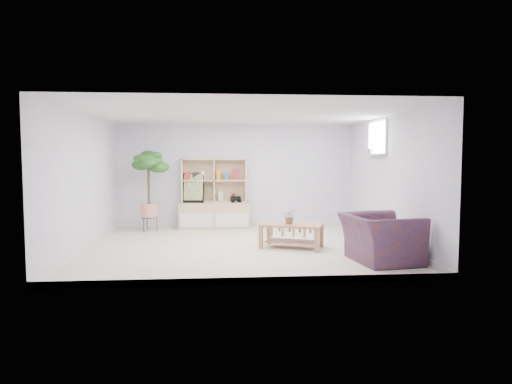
{
  "coord_description": "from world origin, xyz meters",
  "views": [
    {
      "loc": [
        -0.39,
        -8.19,
        1.61
      ],
      "look_at": [
        0.29,
        0.17,
        0.99
      ],
      "focal_mm": 32.0,
      "sensor_mm": 36.0,
      "label": 1
    }
  ],
  "objects": [
    {
      "name": "toy_truck",
      "position": [
        -0.02,
        2.19,
        0.68
      ],
      "size": [
        0.34,
        0.27,
        0.16
      ],
      "primitive_type": null,
      "rotation": [
        0.0,
        0.0,
        0.21
      ],
      "color": "black",
      "rests_on": "storage_unit"
    },
    {
      "name": "armchair",
      "position": [
        2.1,
        -1.38,
        0.42
      ],
      "size": [
        1.14,
        1.26,
        0.84
      ],
      "primitive_type": "imported",
      "rotation": [
        0.0,
        0.0,
        1.71
      ],
      "color": "navy",
      "rests_on": "floor"
    },
    {
      "name": "poster",
      "position": [
        -0.98,
        2.22,
        0.94
      ],
      "size": [
        0.5,
        0.18,
        0.67
      ],
      "primitive_type": null,
      "rotation": [
        0.0,
        0.0,
        -0.13
      ],
      "color": "yellow",
      "rests_on": "storage_unit"
    },
    {
      "name": "floor",
      "position": [
        0.0,
        0.0,
        0.0
      ],
      "size": [
        5.5,
        5.0,
        0.01
      ],
      "primitive_type": "cube",
      "color": "beige",
      "rests_on": "ground"
    },
    {
      "name": "coffee_table",
      "position": [
        0.9,
        -0.17,
        0.22
      ],
      "size": [
        1.21,
        0.95,
        0.44
      ],
      "primitive_type": null,
      "rotation": [
        0.0,
        0.0,
        -0.39
      ],
      "color": "#926047",
      "rests_on": "floor"
    },
    {
      "name": "table_plant",
      "position": [
        0.87,
        -0.18,
        0.57
      ],
      "size": [
        0.3,
        0.28,
        0.27
      ],
      "primitive_type": "imported",
      "rotation": [
        0.0,
        0.0,
        -0.34
      ],
      "color": "#1D6D25",
      "rests_on": "coffee_table"
    },
    {
      "name": "walls",
      "position": [
        0.0,
        0.0,
        1.2
      ],
      "size": [
        5.51,
        5.01,
        2.4
      ],
      "color": "silver",
      "rests_on": "floor"
    },
    {
      "name": "floor_tree",
      "position": [
        -1.93,
        1.91,
        0.89
      ],
      "size": [
        0.72,
        0.72,
        1.79
      ],
      "primitive_type": null,
      "rotation": [
        0.0,
        0.0,
        -0.1
      ],
      "color": "#1A4F18",
      "rests_on": "floor"
    },
    {
      "name": "ceiling",
      "position": [
        0.0,
        0.0,
        2.4
      ],
      "size": [
        5.5,
        5.0,
        0.01
      ],
      "primitive_type": "cube",
      "color": "silver",
      "rests_on": "walls"
    },
    {
      "name": "baseboard",
      "position": [
        0.0,
        0.0,
        0.05
      ],
      "size": [
        5.5,
        5.0,
        0.1
      ],
      "primitive_type": null,
      "color": "silver",
      "rests_on": "floor"
    },
    {
      "name": "window_sill",
      "position": [
        2.67,
        0.6,
        1.68
      ],
      "size": [
        0.14,
        1.0,
        0.04
      ],
      "primitive_type": "cube",
      "color": "silver",
      "rests_on": "walls"
    },
    {
      "name": "sill_plant",
      "position": [
        2.67,
        0.85,
        1.81
      ],
      "size": [
        0.15,
        0.13,
        0.23
      ],
      "primitive_type": "imported",
      "rotation": [
        0.0,
        0.0,
        0.26
      ],
      "color": "#1A4F18",
      "rests_on": "window_sill"
    },
    {
      "name": "storage_unit",
      "position": [
        -0.51,
        2.24,
        0.8
      ],
      "size": [
        1.6,
        0.54,
        1.6
      ],
      "primitive_type": null,
      "color": "tan",
      "rests_on": "floor"
    },
    {
      "name": "window",
      "position": [
        2.73,
        0.6,
        2.0
      ],
      "size": [
        0.1,
        0.98,
        0.68
      ],
      "primitive_type": null,
      "color": "silver",
      "rests_on": "walls"
    }
  ]
}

